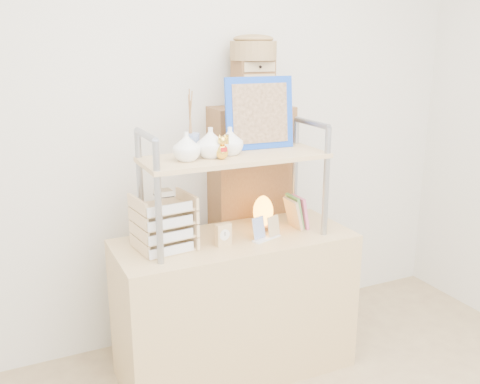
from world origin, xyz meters
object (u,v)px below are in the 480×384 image
object	(u,v)px
cabinet	(251,222)
salt_lamp	(263,212)
desk	(235,305)
letter_tray	(165,226)

from	to	relation	value
cabinet	salt_lamp	distance (m)	0.36
desk	letter_tray	xyz separation A→B (m)	(-0.36, 0.00, 0.49)
desk	cabinet	size ratio (longest dim) A/B	0.89
desk	letter_tray	bearing A→B (deg)	179.63
cabinet	letter_tray	size ratio (longest dim) A/B	4.63
cabinet	letter_tray	xyz separation A→B (m)	(-0.63, -0.37, 0.19)
desk	salt_lamp	xyz separation A→B (m)	(0.19, 0.06, 0.47)
cabinet	letter_tray	bearing A→B (deg)	-146.86
letter_tray	salt_lamp	size ratio (longest dim) A/B	1.63
cabinet	salt_lamp	xyz separation A→B (m)	(-0.08, -0.31, 0.17)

